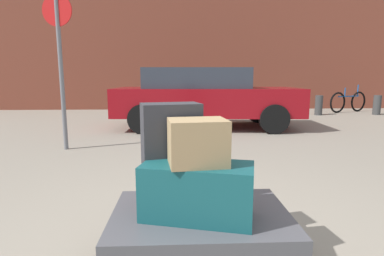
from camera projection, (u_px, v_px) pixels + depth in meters
name	position (u px, v px, depth m)	size (l,w,h in m)	color
luggage_cart	(201.00, 222.00, 1.96)	(1.13, 0.77, 0.34)	#4C4C51
duffel_bag_teal_center	(197.00, 191.00, 1.85)	(0.67, 0.31, 0.34)	#144C51
suitcase_charcoal_front_right	(171.00, 154.00, 2.06)	(0.39, 0.23, 0.69)	#2D2D33
duffel_bag_tan_topmost_pile	(198.00, 142.00, 1.80)	(0.34, 0.27, 0.27)	#9E7F56
parked_car	(204.00, 96.00, 7.31)	(4.39, 2.10, 1.42)	maroon
bicycle_leaning	(348.00, 102.00, 10.66)	(1.65, 0.72, 0.96)	black
bollard_kerb_near	(245.00, 106.00, 9.75)	(0.24, 0.24, 0.64)	#383838
bollard_kerb_mid	(283.00, 105.00, 9.81)	(0.24, 0.24, 0.64)	#383838
bollard_kerb_far	(319.00, 105.00, 9.86)	(0.24, 0.24, 0.64)	#383838
bollard_corner	(377.00, 105.00, 9.95)	(0.24, 0.24, 0.64)	#383838
no_parking_sign	(60.00, 56.00, 4.90)	(0.50, 0.11, 2.50)	slate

